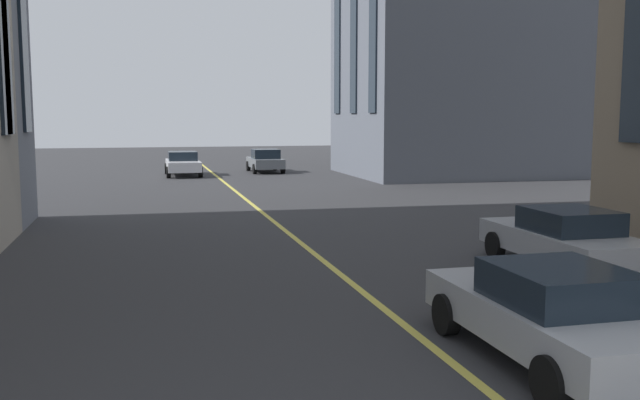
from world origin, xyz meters
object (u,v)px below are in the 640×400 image
Objects in this scene: car_white_parked_b at (183,163)px; car_silver_parked_a at (552,312)px; car_silver_near at (564,238)px; car_grey_trailing at (265,161)px.

car_silver_parked_a is at bearing -174.51° from car_white_parked_b.
car_silver_near is at bearing -34.63° from car_silver_parked_a.
car_white_parked_b is 5.16m from car_grey_trailing.
car_silver_parked_a is 33.95m from car_grey_trailing.
car_silver_parked_a is 32.72m from car_white_parked_b.
car_grey_trailing is (33.90, -1.85, -0.00)m from car_silver_parked_a.
car_grey_trailing reaches higher than car_white_parked_b.
car_grey_trailing is (1.33, -4.98, -0.00)m from car_white_parked_b.
car_silver_near and car_white_parked_b have the same top height.
car_white_parked_b is at bearing 104.94° from car_grey_trailing.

